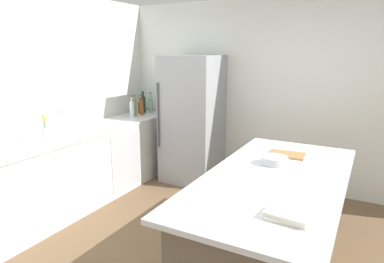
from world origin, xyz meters
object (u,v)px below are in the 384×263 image
(sink_faucet, at_px, (63,121))
(vinegar_bottle, at_px, (142,107))
(cookbook_stack, at_px, (288,215))
(mixing_bowl, at_px, (274,160))
(syrup_bottle, at_px, (140,107))
(olive_oil_bottle, at_px, (135,108))
(cutting_board, at_px, (286,155))
(gin_bottle, at_px, (151,104))
(soda_bottle, at_px, (132,109))
(wine_bottle, at_px, (143,104))
(refrigerator, at_px, (192,119))
(kitchen_island, at_px, (272,225))
(flower_vase, at_px, (45,133))

(sink_faucet, height_order, vinegar_bottle, vinegar_bottle)
(cookbook_stack, height_order, mixing_bowl, mixing_bowl)
(syrup_bottle, distance_m, olive_oil_bottle, 0.21)
(cutting_board, bearing_deg, cookbook_stack, -76.42)
(gin_bottle, xyz_separation_m, syrup_bottle, (-0.06, -0.19, -0.03))
(vinegar_bottle, bearing_deg, gin_bottle, 97.62)
(sink_faucet, relative_size, cookbook_stack, 1.09)
(soda_bottle, distance_m, mixing_bowl, 2.64)
(wine_bottle, height_order, cutting_board, wine_bottle)
(gin_bottle, height_order, cookbook_stack, gin_bottle)
(refrigerator, height_order, cutting_board, refrigerator)
(sink_faucet, height_order, gin_bottle, gin_bottle)
(refrigerator, xyz_separation_m, soda_bottle, (-0.85, -0.32, 0.14))
(refrigerator, height_order, wine_bottle, refrigerator)
(gin_bottle, height_order, cutting_board, gin_bottle)
(gin_bottle, relative_size, soda_bottle, 1.00)
(refrigerator, bearing_deg, mixing_bowl, -40.77)
(cookbook_stack, distance_m, cutting_board, 1.32)
(sink_faucet, bearing_deg, syrup_bottle, 90.75)
(soda_bottle, distance_m, cookbook_stack, 3.42)
(syrup_bottle, xyz_separation_m, vinegar_bottle, (0.10, -0.10, 0.03))
(olive_oil_bottle, height_order, cookbook_stack, olive_oil_bottle)
(wine_bottle, xyz_separation_m, syrup_bottle, (0.01, -0.09, -0.04))
(refrigerator, distance_m, cookbook_stack, 3.02)
(mixing_bowl, bearing_deg, refrigerator, 139.23)
(vinegar_bottle, height_order, cutting_board, vinegar_bottle)
(cookbook_stack, bearing_deg, syrup_bottle, 141.00)
(vinegar_bottle, height_order, mixing_bowl, vinegar_bottle)
(soda_bottle, xyz_separation_m, mixing_bowl, (2.43, -1.04, -0.12))
(refrigerator, relative_size, olive_oil_bottle, 5.80)
(sink_faucet, distance_m, syrup_bottle, 1.52)
(refrigerator, height_order, soda_bottle, refrigerator)
(kitchen_island, distance_m, sink_faucet, 2.64)
(olive_oil_bottle, bearing_deg, flower_vase, -87.75)
(cookbook_stack, bearing_deg, kitchen_island, 110.60)
(flower_vase, height_order, mixing_bowl, flower_vase)
(cookbook_stack, bearing_deg, flower_vase, 170.81)
(gin_bottle, bearing_deg, refrigerator, -10.74)
(flower_vase, bearing_deg, syrup_bottle, 93.69)
(flower_vase, xyz_separation_m, mixing_bowl, (2.37, 0.53, -0.09))
(sink_faucet, bearing_deg, wine_bottle, 91.06)
(wine_bottle, bearing_deg, syrup_bottle, -83.76)
(syrup_bottle, bearing_deg, cookbook_stack, -39.00)
(flower_vase, height_order, soda_bottle, soda_bottle)
(syrup_bottle, distance_m, vinegar_bottle, 0.15)
(sink_faucet, bearing_deg, gin_bottle, 88.53)
(flower_vase, bearing_deg, cutting_board, 19.34)
(kitchen_island, distance_m, vinegar_bottle, 2.96)
(syrup_bottle, bearing_deg, wine_bottle, 96.24)
(syrup_bottle, bearing_deg, vinegar_bottle, -44.89)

